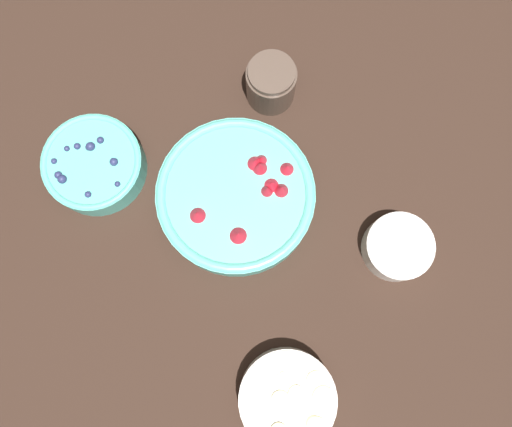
% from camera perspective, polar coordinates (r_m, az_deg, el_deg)
% --- Properties ---
extents(ground_plane, '(4.00, 4.00, 0.00)m').
position_cam_1_polar(ground_plane, '(0.88, -2.45, -2.48)').
color(ground_plane, black).
extents(bowl_strawberries, '(0.27, 0.27, 0.08)m').
position_cam_1_polar(bowl_strawberries, '(0.85, -2.24, 1.97)').
color(bowl_strawberries, '#56B7A8').
rests_on(bowl_strawberries, ground_plane).
extents(bowl_blueberries, '(0.17, 0.17, 0.06)m').
position_cam_1_polar(bowl_blueberries, '(0.92, -18.02, 5.34)').
color(bowl_blueberries, '#56B7A8').
rests_on(bowl_blueberries, ground_plane).
extents(bowl_bananas, '(0.15, 0.15, 0.06)m').
position_cam_1_polar(bowl_bananas, '(0.85, 3.62, -20.35)').
color(bowl_bananas, silver).
rests_on(bowl_bananas, ground_plane).
extents(bowl_cream, '(0.12, 0.12, 0.06)m').
position_cam_1_polar(bowl_cream, '(0.88, 15.97, -3.67)').
color(bowl_cream, white).
rests_on(bowl_cream, ground_plane).
extents(jar_chocolate, '(0.09, 0.09, 0.09)m').
position_cam_1_polar(jar_chocolate, '(0.92, 1.71, 14.59)').
color(jar_chocolate, '#4C3D33').
rests_on(jar_chocolate, ground_plane).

